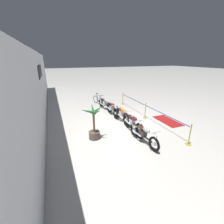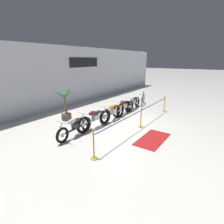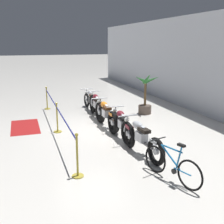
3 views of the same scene
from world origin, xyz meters
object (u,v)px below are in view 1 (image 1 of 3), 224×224
(potted_palm_left_of_row, at_px, (94,126))
(motorcycle_maroon_1, at_px, (133,123))
(motorcycle_silver_4, at_px, (105,104))
(motorcycle_silver_0, at_px, (144,134))
(stanchion_mid_right, at_px, (123,100))
(floor_banner, at_px, (167,121))
(stanchion_far_left, at_px, (158,115))
(motorcycle_orange_2, at_px, (122,115))
(stanchion_mid_left, at_px, (145,113))
(bicycle, at_px, (99,100))
(motorcycle_maroon_3, at_px, (112,109))

(potted_palm_left_of_row, bearing_deg, motorcycle_maroon_1, -90.75)
(motorcycle_silver_4, bearing_deg, motorcycle_silver_0, -179.63)
(potted_palm_left_of_row, distance_m, stanchion_mid_right, 6.30)
(floor_banner, bearing_deg, motorcycle_maroon_1, 98.93)
(motorcycle_silver_0, xyz_separation_m, stanchion_far_left, (1.36, -1.88, 0.24))
(motorcycle_silver_4, distance_m, potted_palm_left_of_row, 4.57)
(motorcycle_orange_2, height_order, stanchion_mid_left, stanchion_mid_left)
(motorcycle_orange_2, distance_m, potted_palm_left_of_row, 2.65)
(motorcycle_silver_4, xyz_separation_m, stanchion_mid_left, (-2.67, -1.92, -0.10))
(motorcycle_silver_4, bearing_deg, floor_banner, -140.83)
(bicycle, bearing_deg, stanchion_far_left, -160.91)
(motorcycle_maroon_1, relative_size, stanchion_mid_left, 2.27)
(bicycle, height_order, floor_banner, bicycle)
(motorcycle_maroon_1, bearing_deg, floor_banner, -80.81)
(motorcycle_orange_2, bearing_deg, floor_banner, -109.70)
(bicycle, xyz_separation_m, floor_banner, (-5.31, -3.01, -0.36))
(motorcycle_orange_2, xyz_separation_m, potted_palm_left_of_row, (-1.43, 2.22, 0.24))
(floor_banner, bearing_deg, motorcycle_orange_2, 70.04)
(motorcycle_silver_4, relative_size, bicycle, 1.43)
(motorcycle_orange_2, height_order, motorcycle_silver_4, motorcycle_orange_2)
(potted_palm_left_of_row, relative_size, stanchion_mid_right, 1.70)
(motorcycle_orange_2, height_order, stanchion_mid_right, stanchion_mid_right)
(motorcycle_maroon_3, xyz_separation_m, motorcycle_silver_4, (1.29, 0.06, -0.01))
(motorcycle_orange_2, distance_m, motorcycle_silver_4, 2.66)
(motorcycle_maroon_1, xyz_separation_m, stanchion_far_left, (0.13, -1.79, 0.21))
(motorcycle_silver_0, height_order, potted_palm_left_of_row, potted_palm_left_of_row)
(motorcycle_silver_4, height_order, floor_banner, motorcycle_silver_4)
(motorcycle_maroon_3, xyz_separation_m, potted_palm_left_of_row, (-2.80, 2.09, 0.25))
(floor_banner, bearing_deg, potted_palm_left_of_row, 94.68)
(potted_palm_left_of_row, bearing_deg, motorcycle_maroon_3, -36.75)
(stanchion_mid_right, bearing_deg, stanchion_mid_left, 180.00)
(motorcycle_maroon_3, bearing_deg, motorcycle_maroon_1, -178.55)
(stanchion_mid_left, bearing_deg, motorcycle_maroon_3, 53.46)
(motorcycle_silver_0, distance_m, potted_palm_left_of_row, 2.43)
(motorcycle_silver_0, xyz_separation_m, stanchion_mid_left, (2.68, -1.88, -0.10))
(motorcycle_silver_0, relative_size, motorcycle_maroon_1, 0.92)
(motorcycle_maroon_3, xyz_separation_m, stanchion_far_left, (-2.70, -1.86, 0.23))
(motorcycle_maroon_1, relative_size, stanchion_mid_right, 2.27)
(motorcycle_maroon_3, distance_m, bicycle, 2.95)
(bicycle, bearing_deg, motorcycle_orange_2, -177.05)
(potted_palm_left_of_row, bearing_deg, motorcycle_orange_2, -57.16)
(stanchion_mid_right, xyz_separation_m, floor_banner, (-4.46, -1.06, -0.35))
(motorcycle_maroon_1, distance_m, motorcycle_maroon_3, 2.83)
(potted_palm_left_of_row, distance_m, stanchion_far_left, 3.95)
(motorcycle_maroon_3, bearing_deg, bicycle, 1.82)
(stanchion_mid_left, xyz_separation_m, floor_banner, (-0.99, -1.06, -0.35))
(bicycle, xyz_separation_m, stanchion_mid_right, (-0.85, -1.95, -0.01))
(motorcycle_orange_2, xyz_separation_m, bicycle, (4.31, 0.22, -0.12))
(bicycle, bearing_deg, stanchion_mid_left, -155.69)
(motorcycle_orange_2, bearing_deg, motorcycle_silver_4, 4.08)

